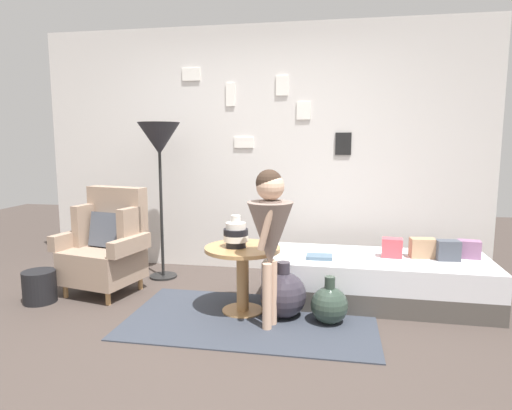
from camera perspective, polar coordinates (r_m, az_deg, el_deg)
ground_plane at (r=3.24m, az=-5.90°, el=-17.46°), size 12.00×12.00×0.00m
gallery_wall at (r=4.82m, az=0.38°, el=7.05°), size 4.80×0.12×2.60m
rug at (r=3.62m, az=-0.62°, el=-14.44°), size 1.94×1.12×0.01m
armchair at (r=4.37m, az=-18.54°, el=-4.93°), size 0.84×0.70×0.97m
daybed at (r=4.08m, az=15.19°, el=-9.18°), size 1.92×0.84×0.40m
pillow_head at (r=4.26m, az=25.66°, el=-5.13°), size 0.20×0.14×0.15m
pillow_mid at (r=4.10m, az=23.39°, el=-5.35°), size 0.20×0.14×0.17m
pillow_back at (r=4.11m, az=20.61°, el=-5.18°), size 0.22×0.14×0.17m
pillow_extra at (r=4.04m, az=17.06°, el=-5.28°), size 0.18×0.14×0.17m
side_table at (r=3.65m, az=-1.73°, el=-7.69°), size 0.62×0.62×0.55m
vase_striped at (r=3.58m, az=-2.61°, el=-3.77°), size 0.20×0.20×0.26m
floor_lamp at (r=4.56m, az=-12.31°, el=7.66°), size 0.42×0.42×1.58m
person_child at (r=3.26m, az=1.82°, el=-2.87°), size 0.34×0.34×1.20m
book_on_daybed at (r=3.87m, az=8.13°, el=-6.60°), size 0.22×0.16×0.03m
demijohn_near at (r=3.61m, az=3.52°, el=-11.38°), size 0.37×0.37×0.45m
demijohn_far at (r=3.55m, az=9.39°, el=-12.53°), size 0.29×0.29×0.37m
magazine_basket at (r=4.37m, az=-26.03°, el=-9.39°), size 0.28×0.28×0.28m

